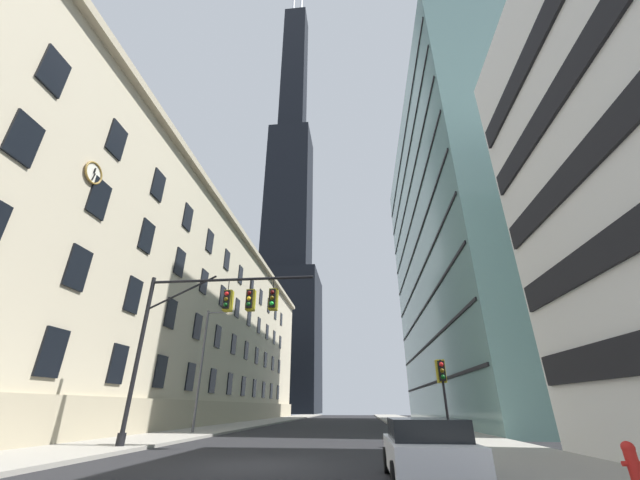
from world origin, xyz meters
TOP-DOWN VIEW (x-y plane):
  - ground_plane at (0.00, 0.00)m, footprint 102.00×160.00m
  - sidewalk_left at (-8.50, 0.00)m, footprint 5.00×160.00m
  - sidewalk_right at (8.50, 0.00)m, footprint 5.00×160.00m
  - station_building at (-18.84, 29.13)m, footprint 16.37×70.26m
  - dark_skyscraper at (-20.16, 99.90)m, footprint 22.29×22.29m
  - glass_office_midrise at (20.77, 30.63)m, footprint 19.64×41.48m
  - traffic_signal_mast at (-3.50, 3.80)m, footprint 8.52×0.63m
  - traffic_light_near_right at (7.21, 5.75)m, footprint 0.40×0.63m
  - street_lamppost at (-7.63, 12.87)m, footprint 2.08×0.32m
  - fire_hydrant at (9.06, -3.38)m, footprint 0.42×0.26m
  - parked_car at (4.89, -2.58)m, footprint 1.99×4.21m

SIDE VIEW (x-z plane):
  - ground_plane at x=0.00m, z-range -0.10..0.00m
  - sidewalk_left at x=-8.50m, z-range 0.00..0.15m
  - sidewalk_right at x=8.50m, z-range 0.00..0.15m
  - fire_hydrant at x=9.06m, z-range 0.19..1.04m
  - parked_car at x=4.89m, z-range 0.00..1.42m
  - traffic_light_near_right at x=7.21m, z-range 1.23..4.84m
  - street_lamppost at x=-7.63m, z-range 0.86..9.00m
  - traffic_signal_mast at x=-3.50m, z-range 1.96..9.59m
  - station_building at x=-18.84m, z-range -0.02..22.23m
  - glass_office_midrise at x=20.77m, z-range 0.00..40.10m
  - dark_skyscraper at x=-20.16m, z-range -41.62..160.12m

